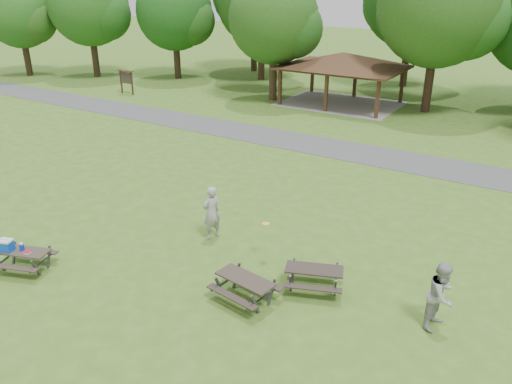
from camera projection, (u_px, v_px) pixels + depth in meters
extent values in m
plane|color=#3C641C|center=(168.00, 261.00, 16.76)|extent=(160.00, 160.00, 0.00)
cube|color=#444446|center=(336.00, 149.00, 27.65)|extent=(120.00, 3.20, 0.02)
cube|color=#352113|center=(280.00, 87.00, 36.56)|extent=(0.22, 0.22, 2.60)
cube|color=#362213|center=(312.00, 76.00, 40.76)|extent=(0.22, 0.22, 2.60)
cube|color=#3D2616|center=(326.00, 93.00, 34.76)|extent=(0.22, 0.22, 2.60)
cube|color=#3B2115|center=(355.00, 80.00, 38.97)|extent=(0.22, 0.22, 2.60)
cube|color=#3D2116|center=(377.00, 99.00, 32.97)|extent=(0.22, 0.22, 2.60)
cube|color=#311E11|center=(402.00, 85.00, 37.17)|extent=(0.22, 0.22, 2.60)
cube|color=#372316|center=(343.00, 67.00, 36.31)|extent=(8.60, 6.60, 0.16)
pyramid|color=#382416|center=(343.00, 59.00, 36.08)|extent=(7.01, 7.01, 1.00)
cube|color=gray|center=(340.00, 103.00, 37.38)|extent=(8.40, 6.40, 0.03)
cube|color=#351C13|center=(121.00, 82.00, 40.40)|extent=(0.10, 0.10, 1.80)
cube|color=#321C12|center=(132.00, 84.00, 39.82)|extent=(0.10, 0.10, 1.80)
cube|color=#2E2521|center=(126.00, 78.00, 39.95)|extent=(1.40, 0.06, 0.90)
cube|color=#372016|center=(125.00, 71.00, 39.73)|extent=(1.60, 0.30, 0.06)
cylinder|color=black|center=(95.00, 57.00, 46.73)|extent=(0.60, 0.60, 3.67)
sphere|color=#1B4D16|center=(89.00, 5.00, 44.92)|extent=(7.20, 7.20, 7.20)
sphere|color=#154313|center=(105.00, 14.00, 44.65)|extent=(4.68, 4.68, 4.68)
sphere|color=#164814|center=(77.00, 11.00, 45.67)|extent=(4.32, 4.32, 4.32)
cylinder|color=black|center=(177.00, 60.00, 46.13)|extent=(0.60, 0.60, 3.32)
sphere|color=#134514|center=(174.00, 12.00, 44.45)|extent=(6.80, 6.80, 6.80)
sphere|color=#194513|center=(190.00, 20.00, 44.21)|extent=(4.42, 4.42, 4.42)
sphere|color=#154413|center=(162.00, 17.00, 45.15)|extent=(4.08, 4.08, 4.08)
cylinder|color=black|center=(261.00, 58.00, 45.35)|extent=(0.60, 0.60, 3.85)
sphere|color=#193F12|center=(262.00, 1.00, 43.42)|extent=(7.80, 7.80, 7.80)
sphere|color=#1C4D16|center=(281.00, 11.00, 43.11)|extent=(5.07, 5.07, 5.07)
sphere|color=#1D4914|center=(245.00, 8.00, 44.25)|extent=(4.68, 4.68, 4.68)
cylinder|color=#322316|center=(273.00, 77.00, 37.94)|extent=(0.60, 0.60, 3.50)
sphere|color=#1C4714|center=(274.00, 18.00, 36.25)|extent=(6.60, 6.60, 6.60)
sphere|color=#174413|center=(293.00, 28.00, 36.03)|extent=(4.29, 4.29, 4.29)
sphere|color=#1E4F16|center=(257.00, 25.00, 36.94)|extent=(3.96, 3.96, 3.96)
cylinder|color=black|center=(429.00, 83.00, 34.45)|extent=(0.60, 0.60, 4.02)
sphere|color=#1E4A15|center=(439.00, 6.00, 32.45)|extent=(8.00, 8.00, 8.00)
sphere|color=#1A4C15|center=(467.00, 19.00, 32.13)|extent=(5.20, 5.20, 5.20)
sphere|color=#123F12|center=(413.00, 15.00, 33.31)|extent=(4.80, 4.80, 4.80)
cylinder|color=black|center=(254.00, 48.00, 49.43)|extent=(0.60, 0.60, 4.38)
sphere|color=#184714|center=(272.00, 1.00, 47.04)|extent=(5.20, 5.20, 5.20)
cylinder|color=black|center=(405.00, 62.00, 42.59)|extent=(0.60, 0.60, 4.13)
sphere|color=#184513|center=(435.00, 9.00, 40.25)|extent=(5.20, 5.20, 5.20)
sphere|color=#174A15|center=(392.00, 6.00, 41.43)|extent=(4.80, 4.80, 4.80)
cylinder|color=black|center=(27.00, 58.00, 47.37)|extent=(0.60, 0.60, 3.32)
sphere|color=#1C4F16|center=(19.00, 12.00, 45.75)|extent=(6.40, 6.40, 6.40)
sphere|color=#1D4513|center=(33.00, 20.00, 45.54)|extent=(4.16, 4.16, 4.16)
sphere|color=#174C15|center=(10.00, 17.00, 46.40)|extent=(3.84, 3.84, 3.84)
cube|color=#302923|center=(23.00, 251.00, 16.04)|extent=(1.79, 1.19, 0.05)
cube|color=#2E2521|center=(14.00, 268.00, 15.65)|extent=(1.65, 0.79, 0.04)
cube|color=#302722|center=(35.00, 250.00, 16.64)|extent=(1.65, 0.79, 0.04)
cube|color=#3C3C3F|center=(0.00, 264.00, 15.98)|extent=(0.17, 0.35, 0.72)
cube|color=#404042|center=(14.00, 253.00, 16.61)|extent=(0.17, 0.35, 0.72)
cube|color=#414043|center=(7.00, 258.00, 16.28)|extent=(0.51, 1.29, 0.05)
cube|color=#3D3D40|center=(36.00, 268.00, 15.74)|extent=(0.17, 0.35, 0.72)
cube|color=#434346|center=(49.00, 257.00, 16.36)|extent=(0.17, 0.35, 0.72)
cube|color=#3F3F42|center=(42.00, 262.00, 16.04)|extent=(0.51, 1.29, 0.05)
cube|color=blue|center=(6.00, 246.00, 15.98)|extent=(0.50, 0.44, 0.33)
cube|color=silver|center=(5.00, 241.00, 15.90)|extent=(0.53, 0.46, 0.05)
cylinder|color=white|center=(4.00, 239.00, 15.87)|extent=(0.35, 0.15, 0.03)
cylinder|color=#0E27D5|center=(22.00, 247.00, 16.04)|extent=(0.18, 0.18, 0.20)
cylinder|color=silver|center=(21.00, 244.00, 15.99)|extent=(0.14, 0.14, 0.05)
cube|color=silver|center=(28.00, 252.00, 15.87)|extent=(0.23, 0.23, 0.06)
cube|color=#B21420|center=(27.00, 251.00, 15.85)|extent=(0.25, 0.25, 0.01)
cube|color=#2E2621|center=(245.00, 279.00, 14.49)|extent=(1.87, 0.95, 0.05)
cube|color=#29231E|center=(232.00, 297.00, 14.19)|extent=(1.81, 0.50, 0.04)
cube|color=#2C2620|center=(258.00, 279.00, 15.02)|extent=(1.81, 0.50, 0.04)
cube|color=#424245|center=(219.00, 286.00, 14.77)|extent=(0.11, 0.38, 0.78)
cube|color=#3A3A3C|center=(236.00, 276.00, 15.30)|extent=(0.11, 0.38, 0.78)
cube|color=#3C3C3E|center=(228.00, 280.00, 15.03)|extent=(0.26, 1.45, 0.05)
cube|color=#414144|center=(255.00, 304.00, 13.96)|extent=(0.11, 0.38, 0.78)
cube|color=#424245|center=(272.00, 293.00, 14.49)|extent=(0.11, 0.38, 0.78)
cube|color=#3B3A3D|center=(263.00, 298.00, 14.21)|extent=(0.26, 1.45, 0.05)
cube|color=black|center=(314.00, 269.00, 15.01)|extent=(1.86, 1.26, 0.05)
cube|color=#2B231F|center=(312.00, 288.00, 14.61)|extent=(1.71, 0.85, 0.04)
cube|color=#2C2620|center=(315.00, 267.00, 15.64)|extent=(1.71, 0.85, 0.04)
cube|color=#3D3D40|center=(290.00, 283.00, 14.94)|extent=(0.18, 0.36, 0.75)
cube|color=#454548|center=(293.00, 270.00, 15.59)|extent=(0.18, 0.36, 0.75)
cube|color=#464749|center=(292.00, 276.00, 15.26)|extent=(0.56, 1.34, 0.05)
cube|color=#3C3C3E|center=(335.00, 288.00, 14.71)|extent=(0.18, 0.36, 0.75)
cube|color=#3F3F42|center=(336.00, 275.00, 15.36)|extent=(0.18, 0.36, 0.75)
cube|color=#444447|center=(336.00, 281.00, 15.03)|extent=(0.56, 1.34, 0.05)
cylinder|color=yellow|center=(266.00, 224.00, 16.43)|extent=(0.31, 0.31, 0.02)
imported|color=#9C9C9F|center=(211.00, 213.00, 17.91)|extent=(0.67, 0.84, 2.01)
imported|color=#9E9EA1|center=(441.00, 296.00, 13.31)|extent=(0.93, 1.09, 1.96)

